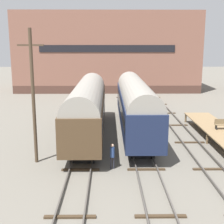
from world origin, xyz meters
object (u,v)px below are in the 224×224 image
train_car_brown (88,105)px  bench (223,124)px  utility_pole (33,96)px  train_car_navy (135,103)px  person_worker (112,154)px

train_car_brown → bench: train_car_brown is taller
bench → utility_pole: 16.66m
utility_pole → train_car_brown: bearing=62.9°
bench → utility_pole: size_ratio=0.15×
utility_pole → bench: bearing=18.2°
train_car_navy → bench: 8.17m
train_car_brown → person_worker: 8.43m
train_car_navy → train_car_brown: 4.67m
train_car_brown → utility_pole: bearing=-117.1°
train_car_brown → bench: size_ratio=12.68×
train_car_navy → bench: bearing=-19.2°
train_car_navy → bench: train_car_navy is taller
train_car_brown → utility_pole: size_ratio=1.86×
bench → person_worker: bearing=-147.0°
train_car_navy → train_car_brown: train_car_navy is taller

